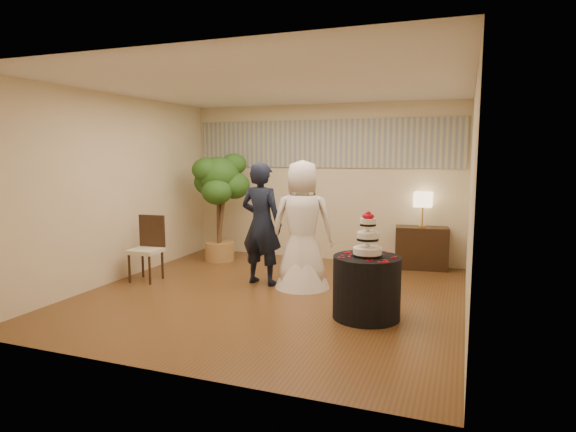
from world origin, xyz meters
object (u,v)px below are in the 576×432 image
at_px(groom, 261,224).
at_px(console, 421,248).
at_px(ficus_tree, 219,206).
at_px(side_chair, 145,249).
at_px(table_lamp, 423,210).
at_px(wedding_cake, 368,234).
at_px(cake_table, 367,287).
at_px(bride, 302,225).

distance_m(groom, console, 2.84).
bearing_deg(ficus_tree, side_chair, -102.90).
xyz_separation_m(table_lamp, side_chair, (-3.86, -2.25, -0.51)).
bearing_deg(groom, ficus_tree, -33.44).
bearing_deg(wedding_cake, side_chair, 171.91).
height_order(groom, wedding_cake, groom).
height_order(console, side_chair, side_chair).
bearing_deg(ficus_tree, groom, -41.42).
bearing_deg(side_chair, ficus_tree, 73.63).
bearing_deg(console, groom, -148.10).
bearing_deg(groom, cake_table, 159.55).
distance_m(wedding_cake, table_lamp, 2.77).
distance_m(cake_table, wedding_cake, 0.63).
xyz_separation_m(wedding_cake, ficus_tree, (-3.09, 2.13, -0.02)).
xyz_separation_m(table_lamp, ficus_tree, (-3.48, -0.61, -0.02)).
xyz_separation_m(groom, bride, (0.62, 0.03, 0.02)).
relative_size(table_lamp, side_chair, 0.59).
xyz_separation_m(groom, cake_table, (1.75, -0.95, -0.53)).
xyz_separation_m(groom, wedding_cake, (1.75, -0.95, 0.10)).
distance_m(wedding_cake, ficus_tree, 3.76).
distance_m(cake_table, side_chair, 3.51).
xyz_separation_m(console, table_lamp, (0.00, 0.00, 0.65)).
relative_size(groom, table_lamp, 3.11).
relative_size(cake_table, console, 0.93).
relative_size(wedding_cake, console, 0.62).
bearing_deg(ficus_tree, cake_table, -34.58).
bearing_deg(table_lamp, ficus_tree, -170.04).
bearing_deg(side_chair, cake_table, -11.56).
height_order(bride, side_chair, bride).
xyz_separation_m(bride, side_chair, (-2.34, -0.49, -0.43)).
distance_m(table_lamp, side_chair, 4.49).
bearing_deg(ficus_tree, wedding_cake, -34.58).
height_order(cake_table, table_lamp, table_lamp).
relative_size(bride, ficus_tree, 0.93).
xyz_separation_m(cake_table, ficus_tree, (-3.09, 2.13, 0.62)).
bearing_deg(table_lamp, bride, -130.67).
bearing_deg(console, cake_table, -106.17).
xyz_separation_m(bride, wedding_cake, (1.13, -0.98, 0.08)).
bearing_deg(groom, table_lamp, -131.96).
bearing_deg(table_lamp, cake_table, -98.01).
relative_size(bride, table_lamp, 3.17).
height_order(groom, console, groom).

